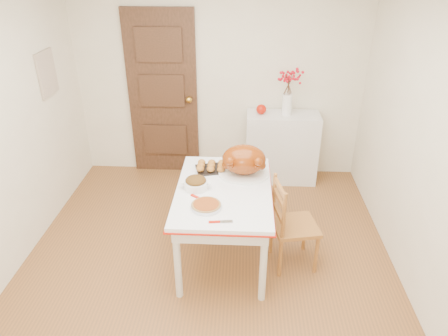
# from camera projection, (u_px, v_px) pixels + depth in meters

# --- Properties ---
(floor) EXTENTS (3.50, 4.00, 0.00)m
(floor) POSITION_uv_depth(u_px,v_px,m) (207.00, 271.00, 3.78)
(floor) COLOR brown
(floor) RESTS_ON ground
(wall_back) EXTENTS (3.50, 0.00, 2.50)m
(wall_back) POSITION_uv_depth(u_px,v_px,m) (219.00, 78.00, 4.96)
(wall_back) COLOR #EEE6CA
(wall_back) RESTS_ON ground
(wall_right) EXTENTS (0.00, 4.00, 2.50)m
(wall_right) POSITION_uv_depth(u_px,v_px,m) (432.00, 154.00, 3.12)
(wall_right) COLOR #EEE6CA
(wall_right) RESTS_ON ground
(door_back) EXTENTS (0.85, 0.06, 2.06)m
(door_back) POSITION_uv_depth(u_px,v_px,m) (163.00, 95.00, 5.07)
(door_back) COLOR black
(door_back) RESTS_ON ground
(photo_board) EXTENTS (0.03, 0.35, 0.45)m
(photo_board) POSITION_uv_depth(u_px,v_px,m) (47.00, 73.00, 4.21)
(photo_board) COLOR beige
(photo_board) RESTS_ON ground
(sideboard) EXTENTS (0.88, 0.39, 0.88)m
(sideboard) POSITION_uv_depth(u_px,v_px,m) (281.00, 148.00, 5.11)
(sideboard) COLOR silver
(sideboard) RESTS_ON floor
(kitchen_table) EXTENTS (0.86, 1.26, 0.75)m
(kitchen_table) POSITION_uv_depth(u_px,v_px,m) (224.00, 223.00, 3.81)
(kitchen_table) COLOR white
(kitchen_table) RESTS_ON floor
(chair_oak) EXTENTS (0.45, 0.45, 0.88)m
(chair_oak) POSITION_uv_depth(u_px,v_px,m) (295.00, 224.00, 3.69)
(chair_oak) COLOR #A05C29
(chair_oak) RESTS_ON floor
(berry_vase) EXTENTS (0.27, 0.27, 0.53)m
(berry_vase) POSITION_uv_depth(u_px,v_px,m) (288.00, 93.00, 4.78)
(berry_vase) COLOR white
(berry_vase) RESTS_ON sideboard
(apple) EXTENTS (0.12, 0.12, 0.12)m
(apple) POSITION_uv_depth(u_px,v_px,m) (261.00, 109.00, 4.89)
(apple) COLOR #BC1506
(apple) RESTS_ON sideboard
(turkey_platter) EXTENTS (0.55, 0.48, 0.30)m
(turkey_platter) POSITION_uv_depth(u_px,v_px,m) (244.00, 161.00, 3.78)
(turkey_platter) COLOR #833306
(turkey_platter) RESTS_ON kitchen_table
(pumpkin_pie) EXTENTS (0.26, 0.26, 0.05)m
(pumpkin_pie) POSITION_uv_depth(u_px,v_px,m) (206.00, 205.00, 3.35)
(pumpkin_pie) COLOR #8A3A13
(pumpkin_pie) RESTS_ON kitchen_table
(stuffing_dish) EXTENTS (0.31, 0.27, 0.11)m
(stuffing_dish) POSITION_uv_depth(u_px,v_px,m) (196.00, 183.00, 3.61)
(stuffing_dish) COLOR #4A3310
(stuffing_dish) RESTS_ON kitchen_table
(rolls_tray) EXTENTS (0.33, 0.29, 0.08)m
(rolls_tray) POSITION_uv_depth(u_px,v_px,m) (211.00, 167.00, 3.92)
(rolls_tray) COLOR #BA661E
(rolls_tray) RESTS_ON kitchen_table
(pie_server) EXTENTS (0.19, 0.08, 0.01)m
(pie_server) POSITION_uv_depth(u_px,v_px,m) (221.00, 222.00, 3.18)
(pie_server) COLOR silver
(pie_server) RESTS_ON kitchen_table
(carving_knife) EXTENTS (0.27, 0.22, 0.01)m
(carving_knife) POSITION_uv_depth(u_px,v_px,m) (204.00, 200.00, 3.45)
(carving_knife) COLOR silver
(carving_knife) RESTS_ON kitchen_table
(drinking_glass) EXTENTS (0.07, 0.07, 0.12)m
(drinking_glass) POSITION_uv_depth(u_px,v_px,m) (236.00, 160.00, 4.00)
(drinking_glass) COLOR white
(drinking_glass) RESTS_ON kitchen_table
(shaker_pair) EXTENTS (0.09, 0.04, 0.09)m
(shaker_pair) POSITION_uv_depth(u_px,v_px,m) (258.00, 162.00, 3.98)
(shaker_pair) COLOR white
(shaker_pair) RESTS_ON kitchen_table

